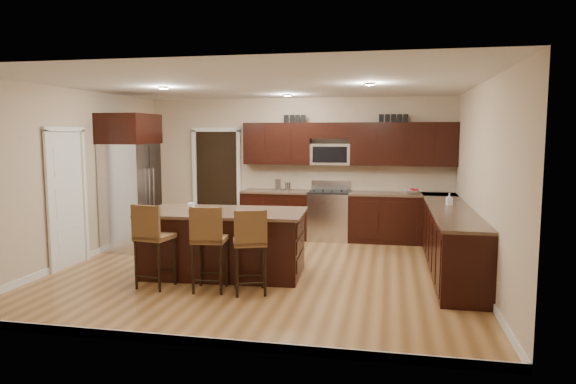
% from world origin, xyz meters
% --- Properties ---
extents(floor, '(6.00, 6.00, 0.00)m').
position_xyz_m(floor, '(0.00, 0.00, 0.00)').
color(floor, '#A47341').
rests_on(floor, ground).
extents(ceiling, '(6.00, 6.00, 0.00)m').
position_xyz_m(ceiling, '(0.00, 0.00, 2.70)').
color(ceiling, silver).
rests_on(ceiling, wall_back).
extents(wall_back, '(6.00, 0.00, 6.00)m').
position_xyz_m(wall_back, '(0.00, 2.75, 1.35)').
color(wall_back, '#C3AD8D').
rests_on(wall_back, floor).
extents(wall_left, '(0.00, 5.50, 5.50)m').
position_xyz_m(wall_left, '(-3.00, 0.00, 1.35)').
color(wall_left, '#C3AD8D').
rests_on(wall_left, floor).
extents(wall_right, '(0.00, 5.50, 5.50)m').
position_xyz_m(wall_right, '(3.00, 0.00, 1.35)').
color(wall_right, '#C3AD8D').
rests_on(wall_right, floor).
extents(base_cabinets, '(4.02, 3.96, 0.92)m').
position_xyz_m(base_cabinets, '(1.90, 1.45, 0.46)').
color(base_cabinets, black).
rests_on(base_cabinets, floor).
extents(upper_cabinets, '(4.00, 0.33, 0.80)m').
position_xyz_m(upper_cabinets, '(1.04, 2.58, 1.84)').
color(upper_cabinets, black).
rests_on(upper_cabinets, wall_back).
extents(range, '(0.76, 0.64, 1.11)m').
position_xyz_m(range, '(0.68, 2.45, 0.47)').
color(range, silver).
rests_on(range, floor).
extents(microwave, '(0.76, 0.31, 0.40)m').
position_xyz_m(microwave, '(0.68, 2.60, 1.62)').
color(microwave, silver).
rests_on(microwave, upper_cabinets).
extents(doorway, '(0.85, 0.03, 2.06)m').
position_xyz_m(doorway, '(-1.65, 2.73, 1.03)').
color(doorway, black).
rests_on(doorway, floor).
extents(pantry_door, '(0.03, 0.80, 2.04)m').
position_xyz_m(pantry_door, '(-2.98, -0.30, 1.02)').
color(pantry_door, white).
rests_on(pantry_door, floor).
extents(letter_decor, '(2.20, 0.03, 0.15)m').
position_xyz_m(letter_decor, '(0.90, 2.58, 2.29)').
color(letter_decor, black).
rests_on(letter_decor, upper_cabinets).
extents(island, '(2.34, 1.32, 0.92)m').
position_xyz_m(island, '(-0.51, -0.25, 0.43)').
color(island, black).
rests_on(island, floor).
extents(stool_left, '(0.48, 0.48, 1.11)m').
position_xyz_m(stool_left, '(-1.21, -1.10, 0.69)').
color(stool_left, brown).
rests_on(stool_left, floor).
extents(stool_mid, '(0.46, 0.46, 1.11)m').
position_xyz_m(stool_mid, '(-0.44, -1.10, 0.69)').
color(stool_mid, brown).
rests_on(stool_mid, floor).
extents(stool_right, '(0.51, 0.51, 1.08)m').
position_xyz_m(stool_right, '(0.11, -1.10, 0.68)').
color(stool_right, brown).
rests_on(stool_right, floor).
extents(refrigerator, '(0.79, 0.98, 2.35)m').
position_xyz_m(refrigerator, '(-2.62, 1.00, 1.20)').
color(refrigerator, silver).
rests_on(refrigerator, floor).
extents(floor_mat, '(0.81, 0.54, 0.01)m').
position_xyz_m(floor_mat, '(-0.14, 1.36, 0.01)').
color(floor_mat, brown).
rests_on(floor_mat, floor).
extents(fruit_bowl, '(0.34, 0.34, 0.07)m').
position_xyz_m(fruit_bowl, '(2.24, 2.45, 0.95)').
color(fruit_bowl, silver).
rests_on(fruit_bowl, base_cabinets).
extents(soap_bottle, '(0.10, 0.10, 0.19)m').
position_xyz_m(soap_bottle, '(2.70, 0.97, 1.01)').
color(soap_bottle, '#B2B2B2').
rests_on(soap_bottle, base_cabinets).
extents(canister_tall, '(0.12, 0.12, 0.22)m').
position_xyz_m(canister_tall, '(-0.31, 2.45, 1.03)').
color(canister_tall, silver).
rests_on(canister_tall, base_cabinets).
extents(canister_short, '(0.11, 0.11, 0.16)m').
position_xyz_m(canister_short, '(-0.12, 2.45, 1.00)').
color(canister_short, silver).
rests_on(canister_short, base_cabinets).
extents(island_jar, '(0.10, 0.10, 0.10)m').
position_xyz_m(island_jar, '(-1.01, -0.25, 0.97)').
color(island_jar, white).
rests_on(island_jar, island).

